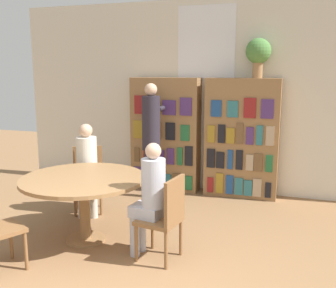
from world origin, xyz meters
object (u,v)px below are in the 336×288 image
at_px(chair_far_side, 166,215).
at_px(seated_reader_right, 150,194).
at_px(bookshelf_left, 165,134).
at_px(librarian_standing, 151,129).
at_px(seated_reader_left, 87,164).
at_px(chair_left_side, 88,175).
at_px(flower_vase, 258,53).
at_px(reading_table, 84,186).
at_px(bookshelf_right, 242,139).

xyz_separation_m(chair_far_side, seated_reader_right, (-0.18, 0.03, 0.19)).
xyz_separation_m(bookshelf_left, librarian_standing, (-0.06, -0.50, 0.15)).
height_order(bookshelf_left, seated_reader_left, bookshelf_left).
bearing_deg(bookshelf_left, chair_left_side, -118.36).
bearing_deg(flower_vase, bookshelf_left, -179.80).
bearing_deg(chair_left_side, chair_far_side, 117.00).
bearing_deg(bookshelf_left, chair_far_side, -71.39).
relative_size(flower_vase, reading_table, 0.41).
height_order(reading_table, chair_far_side, chair_far_side).
distance_m(reading_table, seated_reader_right, 0.85).
height_order(seated_reader_right, librarian_standing, librarian_standing).
xyz_separation_m(chair_left_side, seated_reader_left, (0.08, -0.16, 0.21)).
bearing_deg(reading_table, seated_reader_left, 117.20).
xyz_separation_m(bookshelf_right, seated_reader_right, (-0.61, -2.35, -0.22)).
height_order(chair_far_side, librarian_standing, librarian_standing).
relative_size(seated_reader_left, seated_reader_right, 1.01).
bearing_deg(reading_table, bookshelf_left, 84.21).
relative_size(chair_left_side, seated_reader_right, 0.73).
xyz_separation_m(chair_left_side, librarian_standing, (0.64, 0.79, 0.56)).
height_order(flower_vase, chair_far_side, flower_vase).
height_order(bookshelf_left, reading_table, bookshelf_left).
distance_m(reading_table, chair_far_side, 1.05).
xyz_separation_m(bookshelf_right, seated_reader_left, (-1.84, -1.45, -0.20)).
xyz_separation_m(reading_table, seated_reader_right, (0.84, -0.13, 0.03)).
height_order(chair_left_side, chair_far_side, same).
bearing_deg(bookshelf_right, chair_left_side, -146.06).
bearing_deg(chair_far_side, bookshelf_right, -1.34).
bearing_deg(seated_reader_right, bookshelf_left, 23.55).
bearing_deg(flower_vase, chair_left_side, -148.48).
relative_size(bookshelf_left, chair_far_side, 2.05).
height_order(bookshelf_right, flower_vase, flower_vase).
height_order(bookshelf_right, chair_left_side, bookshelf_right).
distance_m(flower_vase, reading_table, 3.15).
relative_size(bookshelf_right, librarian_standing, 1.04).
relative_size(bookshelf_left, seated_reader_right, 1.49).
relative_size(chair_far_side, seated_reader_right, 0.73).
xyz_separation_m(flower_vase, seated_reader_right, (-0.80, -2.35, -1.49)).
bearing_deg(reading_table, librarian_standing, 84.35).
height_order(bookshelf_left, chair_left_side, bookshelf_left).
height_order(bookshelf_right, seated_reader_right, bookshelf_right).
bearing_deg(seated_reader_left, reading_table, 90.00).
bearing_deg(flower_vase, librarian_standing, -161.08).
bearing_deg(flower_vase, seated_reader_left, -144.41).
relative_size(bookshelf_left, librarian_standing, 1.04).
bearing_deg(bookshelf_right, seated_reader_left, -141.72).
bearing_deg(chair_left_side, bookshelf_right, -173.26).
xyz_separation_m(seated_reader_right, librarian_standing, (-0.67, 1.84, 0.37)).
xyz_separation_m(chair_far_side, librarian_standing, (-0.85, 1.87, 0.56)).
bearing_deg(bookshelf_right, reading_table, -123.18).
distance_m(bookshelf_left, librarian_standing, 0.53).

